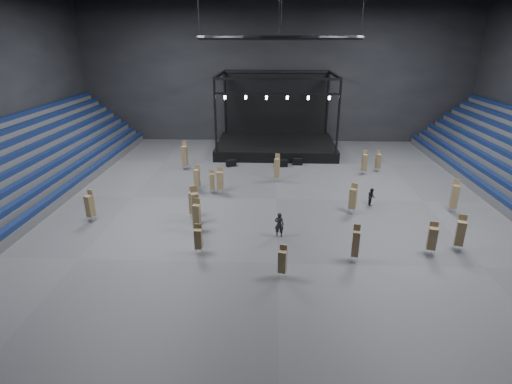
{
  "coord_description": "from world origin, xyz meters",
  "views": [
    {
      "loc": [
        -0.43,
        -31.9,
        13.03
      ],
      "look_at": [
        -1.67,
        -2.0,
        1.4
      ],
      "focal_mm": 28.0,
      "sensor_mm": 36.0,
      "label": 1
    }
  ],
  "objects_px": {
    "chair_stack_3": "(365,162)",
    "chair_stack_12": "(193,202)",
    "stage": "(276,138)",
    "chair_stack_15": "(356,243)",
    "chair_stack_9": "(195,205)",
    "chair_stack_1": "(220,180)",
    "chair_stack_7": "(282,261)",
    "chair_stack_5": "(432,238)",
    "chair_stack_17": "(197,178)",
    "man_center": "(279,225)",
    "chair_stack_2": "(277,168)",
    "chair_stack_16": "(197,216)",
    "chair_stack_10": "(460,232)",
    "chair_stack_11": "(90,205)",
    "crew_member": "(371,197)",
    "chair_stack_8": "(455,196)",
    "chair_stack_0": "(198,238)",
    "chair_stack_4": "(378,161)",
    "flight_case_mid": "(282,163)",
    "chair_stack_6": "(353,198)",
    "chair_stack_13": "(185,155)",
    "flight_case_left": "(231,163)",
    "chair_stack_14": "(212,181)",
    "flight_case_right": "(298,162)"
  },
  "relations": [
    {
      "from": "chair_stack_2",
      "to": "chair_stack_15",
      "type": "distance_m",
      "value": 15.33
    },
    {
      "from": "flight_case_left",
      "to": "chair_stack_12",
      "type": "relative_size",
      "value": 0.42
    },
    {
      "from": "chair_stack_13",
      "to": "chair_stack_14",
      "type": "bearing_deg",
      "value": -55.01
    },
    {
      "from": "chair_stack_5",
      "to": "crew_member",
      "type": "xyz_separation_m",
      "value": [
        -1.95,
        8.06,
        -0.47
      ]
    },
    {
      "from": "chair_stack_2",
      "to": "crew_member",
      "type": "bearing_deg",
      "value": -22.81
    },
    {
      "from": "chair_stack_11",
      "to": "crew_member",
      "type": "height_order",
      "value": "chair_stack_11"
    },
    {
      "from": "chair_stack_7",
      "to": "chair_stack_8",
      "type": "height_order",
      "value": "chair_stack_8"
    },
    {
      "from": "chair_stack_16",
      "to": "crew_member",
      "type": "height_order",
      "value": "chair_stack_16"
    },
    {
      "from": "chair_stack_12",
      "to": "chair_stack_17",
      "type": "xyz_separation_m",
      "value": [
        -0.72,
        5.84,
        -0.06
      ]
    },
    {
      "from": "chair_stack_7",
      "to": "chair_stack_10",
      "type": "relative_size",
      "value": 0.81
    },
    {
      "from": "stage",
      "to": "chair_stack_1",
      "type": "bearing_deg",
      "value": -108.4
    },
    {
      "from": "flight_case_left",
      "to": "chair_stack_15",
      "type": "xyz_separation_m",
      "value": [
        9.63,
        -19.17,
        0.88
      ]
    },
    {
      "from": "chair_stack_2",
      "to": "chair_stack_14",
      "type": "xyz_separation_m",
      "value": [
        -5.8,
        -3.23,
        -0.29
      ]
    },
    {
      "from": "stage",
      "to": "chair_stack_4",
      "type": "bearing_deg",
      "value": -38.05
    },
    {
      "from": "chair_stack_5",
      "to": "man_center",
      "type": "distance_m",
      "value": 9.88
    },
    {
      "from": "chair_stack_1",
      "to": "chair_stack_10",
      "type": "xyz_separation_m",
      "value": [
        16.77,
        -9.61,
        0.04
      ]
    },
    {
      "from": "chair_stack_9",
      "to": "chair_stack_15",
      "type": "relative_size",
      "value": 1.2
    },
    {
      "from": "chair_stack_2",
      "to": "chair_stack_16",
      "type": "distance_m",
      "value": 12.54
    },
    {
      "from": "chair_stack_5",
      "to": "chair_stack_13",
      "type": "xyz_separation_m",
      "value": [
        -19.35,
        17.01,
        0.31
      ]
    },
    {
      "from": "chair_stack_8",
      "to": "chair_stack_10",
      "type": "bearing_deg",
      "value": -97.42
    },
    {
      "from": "stage",
      "to": "chair_stack_15",
      "type": "xyz_separation_m",
      "value": [
        4.8,
        -26.21,
        -0.21
      ]
    },
    {
      "from": "chair_stack_17",
      "to": "man_center",
      "type": "height_order",
      "value": "chair_stack_17"
    },
    {
      "from": "flight_case_right",
      "to": "chair_stack_8",
      "type": "bearing_deg",
      "value": -46.27
    },
    {
      "from": "chair_stack_13",
      "to": "chair_stack_15",
      "type": "bearing_deg",
      "value": -46.4
    },
    {
      "from": "chair_stack_3",
      "to": "chair_stack_16",
      "type": "bearing_deg",
      "value": -144.95
    },
    {
      "from": "flight_case_right",
      "to": "chair_stack_6",
      "type": "height_order",
      "value": "chair_stack_6"
    },
    {
      "from": "chair_stack_1",
      "to": "chair_stack_7",
      "type": "xyz_separation_m",
      "value": [
        5.25,
        -13.21,
        -0.19
      ]
    },
    {
      "from": "chair_stack_3",
      "to": "chair_stack_5",
      "type": "distance_m",
      "value": 16.13
    },
    {
      "from": "chair_stack_7",
      "to": "chair_stack_5",
      "type": "bearing_deg",
      "value": 30.78
    },
    {
      "from": "flight_case_mid",
      "to": "chair_stack_5",
      "type": "bearing_deg",
      "value": -63.6
    },
    {
      "from": "chair_stack_4",
      "to": "chair_stack_9",
      "type": "distance_m",
      "value": 21.1
    },
    {
      "from": "chair_stack_4",
      "to": "chair_stack_13",
      "type": "xyz_separation_m",
      "value": [
        -20.07,
        0.0,
        0.37
      ]
    },
    {
      "from": "chair_stack_1",
      "to": "chair_stack_3",
      "type": "distance_m",
      "value": 15.11
    },
    {
      "from": "chair_stack_13",
      "to": "chair_stack_16",
      "type": "distance_m",
      "value": 15.07
    },
    {
      "from": "chair_stack_3",
      "to": "chair_stack_12",
      "type": "distance_m",
      "value": 18.97
    },
    {
      "from": "chair_stack_4",
      "to": "chair_stack_9",
      "type": "height_order",
      "value": "chair_stack_9"
    },
    {
      "from": "flight_case_left",
      "to": "man_center",
      "type": "height_order",
      "value": "man_center"
    },
    {
      "from": "chair_stack_10",
      "to": "chair_stack_16",
      "type": "relative_size",
      "value": 0.97
    },
    {
      "from": "chair_stack_0",
      "to": "chair_stack_17",
      "type": "relative_size",
      "value": 0.85
    },
    {
      "from": "chair_stack_5",
      "to": "chair_stack_17",
      "type": "height_order",
      "value": "chair_stack_17"
    },
    {
      "from": "chair_stack_6",
      "to": "chair_stack_9",
      "type": "xyz_separation_m",
      "value": [
        -12.0,
        -2.39,
        0.2
      ]
    },
    {
      "from": "chair_stack_2",
      "to": "chair_stack_12",
      "type": "distance_m",
      "value": 10.81
    },
    {
      "from": "chair_stack_7",
      "to": "chair_stack_10",
      "type": "bearing_deg",
      "value": 30.71
    },
    {
      "from": "chair_stack_16",
      "to": "chair_stack_17",
      "type": "height_order",
      "value": "chair_stack_16"
    },
    {
      "from": "chair_stack_13",
      "to": "chair_stack_17",
      "type": "relative_size",
      "value": 1.27
    },
    {
      "from": "chair_stack_0",
      "to": "chair_stack_9",
      "type": "height_order",
      "value": "chair_stack_9"
    },
    {
      "from": "stage",
      "to": "man_center",
      "type": "relative_size",
      "value": 7.77
    },
    {
      "from": "chair_stack_0",
      "to": "chair_stack_1",
      "type": "xyz_separation_m",
      "value": [
        0.05,
        10.69,
        0.19
      ]
    },
    {
      "from": "stage",
      "to": "chair_stack_16",
      "type": "height_order",
      "value": "stage"
    },
    {
      "from": "chair_stack_6",
      "to": "chair_stack_16",
      "type": "height_order",
      "value": "chair_stack_16"
    }
  ]
}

